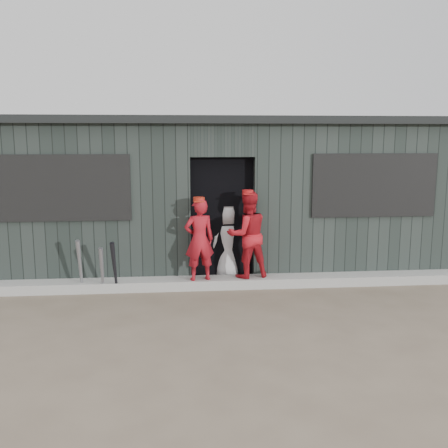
{
  "coord_description": "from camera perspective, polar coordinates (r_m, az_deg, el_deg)",
  "views": [
    {
      "loc": [
        -0.67,
        -5.62,
        2.29
      ],
      "look_at": [
        0.0,
        1.8,
        1.0
      ],
      "focal_mm": 40.0,
      "sensor_mm": 36.0,
      "label": 1
    }
  ],
  "objects": [
    {
      "name": "curb",
      "position": [
        7.79,
        -0.01,
        -6.69
      ],
      "size": [
        8.0,
        0.36,
        0.15
      ],
      "primitive_type": "cube",
      "color": "#989793",
      "rests_on": "ground"
    },
    {
      "name": "player_red_left",
      "position": [
        7.53,
        -2.84,
        -1.81
      ],
      "size": [
        0.5,
        0.38,
        1.25
      ],
      "primitive_type": "imported",
      "rotation": [
        0.0,
        0.0,
        3.34
      ],
      "color": "maroon",
      "rests_on": "curb"
    },
    {
      "name": "ground",
      "position": [
        6.11,
        1.55,
        -12.21
      ],
      "size": [
        80.0,
        80.0,
        0.0
      ],
      "primitive_type": "plane",
      "color": "brown",
      "rests_on": "ground"
    },
    {
      "name": "dugout",
      "position": [
        9.2,
        -0.96,
        3.56
      ],
      "size": [
        8.3,
        3.3,
        2.62
      ],
      "color": "black",
      "rests_on": "ground"
    },
    {
      "name": "bat_left",
      "position": [
        7.7,
        -16.12,
        -4.67
      ],
      "size": [
        0.07,
        0.26,
        0.83
      ],
      "primitive_type": "cone",
      "rotation": [
        0.24,
        0.0,
        0.01
      ],
      "color": "gray",
      "rests_on": "ground"
    },
    {
      "name": "player_grey_back",
      "position": [
        8.09,
        0.44,
        -2.1
      ],
      "size": [
        0.72,
        0.62,
        1.24
      ],
      "primitive_type": "imported",
      "rotation": [
        0.0,
        0.0,
        3.58
      ],
      "color": "#BEBEBE",
      "rests_on": "ground"
    },
    {
      "name": "bat_right",
      "position": [
        7.51,
        -12.39,
        -4.92
      ],
      "size": [
        0.09,
        0.32,
        0.82
      ],
      "primitive_type": "cone",
      "rotation": [
        0.3,
        0.0,
        -0.07
      ],
      "color": "black",
      "rests_on": "ground"
    },
    {
      "name": "player_red_right",
      "position": [
        7.69,
        2.69,
        -1.23
      ],
      "size": [
        0.75,
        0.64,
        1.34
      ],
      "primitive_type": "imported",
      "rotation": [
        0.0,
        0.0,
        3.37
      ],
      "color": "#B3161F",
      "rests_on": "curb"
    },
    {
      "name": "bat_mid",
      "position": [
        7.59,
        -13.76,
        -5.18
      ],
      "size": [
        0.08,
        0.24,
        0.73
      ],
      "primitive_type": "cone",
      "rotation": [
        0.24,
        0.0,
        0.05
      ],
      "color": "gray",
      "rests_on": "ground"
    }
  ]
}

